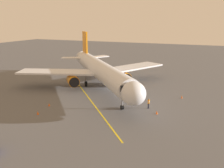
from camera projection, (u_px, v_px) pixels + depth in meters
The scene contains 8 objects.
ground_plane at pixel (106, 89), 53.53m from camera, with size 220.00×220.00×0.00m, color #565659.
apron_lead_in_line at pixel (87, 96), 48.23m from camera, with size 0.24×40.00×0.01m, color yellow.
airplane at pixel (100, 70), 52.83m from camera, with size 32.41×33.60×11.50m.
ground_crew_marshaller at pixel (149, 103), 41.36m from camera, with size 0.26×0.41×1.71m.
safety_cone_nose_left at pixel (49, 105), 42.63m from camera, with size 0.32×0.32×0.55m, color #F2590F.
safety_cone_nose_right at pixel (38, 113), 38.79m from camera, with size 0.32×0.32×0.55m, color #F2590F.
safety_cone_wing_port at pixel (182, 97), 46.91m from camera, with size 0.32×0.32×0.55m, color #F2590F.
safety_cone_wing_starboard at pixel (157, 112), 38.98m from camera, with size 0.32×0.32×0.55m, color #F2590F.
Camera 1 is at (-21.57, 46.86, 14.41)m, focal length 39.61 mm.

